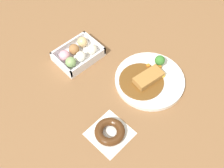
{
  "coord_description": "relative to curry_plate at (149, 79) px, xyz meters",
  "views": [
    {
      "loc": [
        0.36,
        0.48,
        0.88
      ],
      "look_at": [
        -0.04,
        0.05,
        0.03
      ],
      "focal_mm": 44.47,
      "sensor_mm": 36.0,
      "label": 1
    }
  ],
  "objects": [
    {
      "name": "donut_box",
      "position": [
        0.12,
        -0.28,
        0.01
      ],
      "size": [
        0.18,
        0.13,
        0.06
      ],
      "color": "white",
      "rests_on": "ground_plane"
    },
    {
      "name": "ground_plane",
      "position": [
        0.16,
        -0.12,
        -0.01
      ],
      "size": [
        1.6,
        1.6,
        0.0
      ],
      "primitive_type": "plane",
      "color": "brown"
    },
    {
      "name": "curry_plate",
      "position": [
        0.0,
        0.0,
        0.0
      ],
      "size": [
        0.27,
        0.27,
        0.07
      ],
      "color": "white",
      "rests_on": "ground_plane"
    },
    {
      "name": "chocolate_ring_donut",
      "position": [
        0.26,
        0.06,
        0.0
      ],
      "size": [
        0.14,
        0.14,
        0.03
      ],
      "color": "white",
      "rests_on": "ground_plane"
    }
  ]
}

